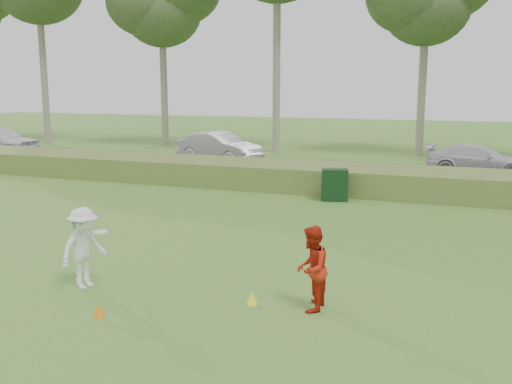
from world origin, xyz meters
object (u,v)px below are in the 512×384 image
at_px(car_mid, 219,147).
at_px(car_right, 479,160).
at_px(player_white, 84,248).
at_px(utility_cabinet, 335,185).
at_px(cone_orange, 99,310).
at_px(car_left, 1,140).
at_px(player_red, 312,269).
at_px(cone_yellow, 252,298).

bearing_deg(car_mid, car_right, -70.86).
relative_size(player_white, car_right, 0.36).
bearing_deg(utility_cabinet, cone_orange, -113.62).
bearing_deg(car_right, car_mid, 95.74).
relative_size(car_left, car_right, 1.02).
relative_size(player_white, player_red, 1.05).
bearing_deg(car_mid, player_red, -133.14).
xyz_separation_m(player_red, car_left, (-22.81, 16.12, 0.08)).
distance_m(cone_yellow, utility_cabinet, 9.80).
height_order(player_white, cone_orange, player_white).
height_order(cone_orange, car_right, car_right).
xyz_separation_m(player_red, cone_orange, (-3.26, -1.56, -0.63)).
distance_m(player_red, car_left, 27.93).
bearing_deg(cone_orange, player_red, 25.62).
bearing_deg(player_red, player_white, -86.06).
bearing_deg(utility_cabinet, car_mid, 119.85).
bearing_deg(cone_orange, car_mid, 108.55).
height_order(car_mid, car_right, car_mid).
bearing_deg(car_right, cone_orange, 166.59).
xyz_separation_m(player_white, player_red, (4.38, 0.45, -0.04)).
height_order(cone_orange, car_left, car_left).
relative_size(player_red, car_mid, 0.32).
bearing_deg(player_white, cone_orange, -121.16).
bearing_deg(cone_orange, car_left, 137.85).
distance_m(player_white, utility_cabinet, 10.39).
relative_size(cone_yellow, car_right, 0.05).
bearing_deg(cone_orange, car_right, 72.36).
relative_size(player_red, cone_yellow, 6.53).
height_order(cone_orange, car_mid, car_mid).
height_order(player_white, player_red, player_white).
xyz_separation_m(player_white, car_left, (-18.42, 16.57, 0.04)).
xyz_separation_m(player_white, cone_orange, (1.12, -1.11, -0.67)).
bearing_deg(player_red, car_left, -127.19).
distance_m(cone_orange, utility_cabinet, 11.29).
bearing_deg(cone_orange, player_white, 135.12).
height_order(cone_orange, cone_yellow, cone_yellow).
xyz_separation_m(player_white, cone_yellow, (3.33, 0.32, -0.67)).
relative_size(player_red, car_left, 0.33).
distance_m(cone_yellow, car_left, 27.17).
xyz_separation_m(car_left, car_right, (25.52, 1.12, -0.13)).
relative_size(cone_orange, utility_cabinet, 0.21).
bearing_deg(player_red, car_right, 169.11).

